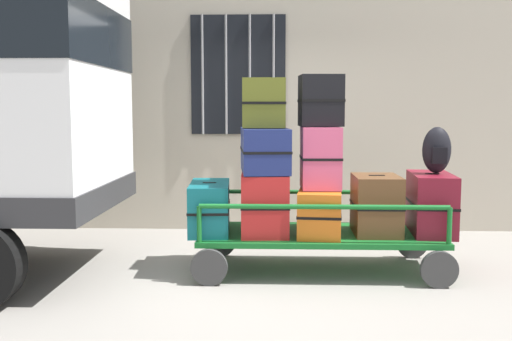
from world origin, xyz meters
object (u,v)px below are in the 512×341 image
suitcase_left_bottom (210,207)px  suitcase_midright_bottom (376,205)px  suitcase_midleft_bottom (265,202)px  backpack (437,150)px  luggage_cart (320,238)px  suitcase_center_bottom (320,211)px  suitcase_center_middle (321,158)px  suitcase_midleft_top (265,103)px  suitcase_center_top (321,101)px  suitcase_midleft_middle (265,150)px  suitcase_right_bottom (431,203)px

suitcase_left_bottom → suitcase_midright_bottom: (1.60, -0.06, 0.04)m
suitcase_midleft_bottom → backpack: 1.72m
luggage_cart → suitcase_center_bottom: 0.28m
suitcase_midright_bottom → suitcase_center_middle: bearing=177.6°
suitcase_left_bottom → suitcase_midleft_bottom: (0.53, -0.03, 0.05)m
suitcase_left_bottom → suitcase_midleft_bottom: suitcase_midleft_bottom is taller
suitcase_midleft_bottom → suitcase_center_middle: size_ratio=1.35×
suitcase_midleft_top → suitcase_center_top: size_ratio=0.96×
suitcase_midleft_middle → suitcase_midright_bottom: size_ratio=1.43×
suitcase_midleft_middle → suitcase_center_top: size_ratio=1.74×
suitcase_left_bottom → suitcase_midright_bottom: size_ratio=1.43×
suitcase_midleft_middle → suitcase_midleft_top: bearing=-90.0°
suitcase_center_top → suitcase_midright_bottom: size_ratio=0.82×
suitcase_right_bottom → suitcase_midleft_middle: bearing=-179.7°
suitcase_midleft_top → suitcase_right_bottom: bearing=1.1°
suitcase_center_top → suitcase_right_bottom: (1.07, -0.02, -0.98)m
suitcase_midleft_middle → suitcase_center_top: (0.53, 0.03, 0.47)m
backpack → suitcase_center_top: bearing=178.4°
suitcase_left_bottom → suitcase_center_top: 1.49m
suitcase_right_bottom → backpack: size_ratio=1.83×
suitcase_left_bottom → backpack: (2.17, -0.01, 0.56)m
suitcase_midleft_top → suitcase_midright_bottom: size_ratio=0.78×
luggage_cart → suitcase_midleft_bottom: suitcase_midleft_bottom is taller
suitcase_midleft_middle → suitcase_right_bottom: (1.60, 0.01, -0.51)m
luggage_cart → suitcase_center_top: bearing=90.0°
suitcase_center_top → backpack: size_ratio=1.12×
suitcase_midleft_middle → suitcase_center_top: suitcase_center_top is taller
suitcase_midleft_top → suitcase_center_middle: suitcase_midleft_top is taller
suitcase_center_bottom → suitcase_midright_bottom: suitcase_midright_bottom is taller
suitcase_center_middle → suitcase_center_top: size_ratio=1.20×
luggage_cart → suitcase_right_bottom: suitcase_right_bottom is taller
suitcase_midleft_middle → suitcase_right_bottom: 1.68m
suitcase_center_middle → suitcase_right_bottom: suitcase_center_middle is taller
suitcase_midleft_middle → suitcase_center_bottom: bearing=-4.6°
suitcase_center_top → backpack: (1.10, -0.03, -0.47)m
suitcase_midleft_middle → suitcase_center_middle: 0.54m
suitcase_center_bottom → suitcase_midright_bottom: (0.53, -0.01, 0.07)m
luggage_cart → suitcase_midleft_top: suitcase_midleft_top is taller
suitcase_left_bottom → suitcase_right_bottom: bearing=0.1°
suitcase_midleft_bottom → suitcase_midleft_top: bearing=-90.0°
backpack → suitcase_midleft_top: bearing=-179.2°
suitcase_midleft_bottom → suitcase_right_bottom: (1.60, 0.03, -0.00)m
suitcase_center_bottom → suitcase_center_middle: suitcase_center_middle is taller
suitcase_center_bottom → suitcase_center_middle: size_ratio=1.43×
luggage_cart → suitcase_left_bottom: (-1.07, 0.02, 0.30)m
suitcase_midleft_bottom → suitcase_midright_bottom: 1.07m
suitcase_midleft_top → suitcase_center_top: 0.54m
luggage_cart → suitcase_left_bottom: size_ratio=2.74×
luggage_cart → suitcase_center_middle: bearing=-90.0°
suitcase_midleft_bottom → suitcase_center_top: (0.53, 0.05, 0.98)m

